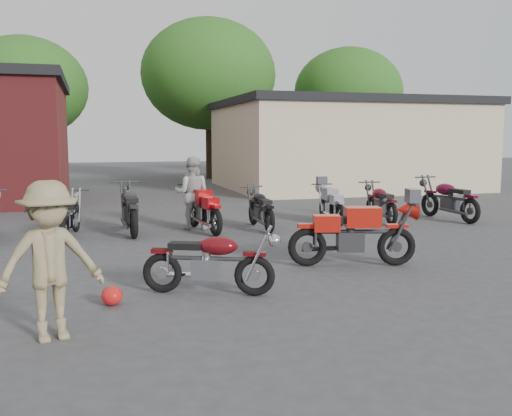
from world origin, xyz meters
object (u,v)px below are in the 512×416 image
object	(u,v)px
row_bike_7	(381,201)
person_tan	(50,261)
person_light	(192,193)
row_bike_6	(331,202)
row_bike_3	(130,206)
row_bike_4	(204,206)
row_bike_5	(261,207)
sportbike	(355,231)
helmet	(112,296)
row_bike_2	(70,212)
row_bike_8	(448,197)
vintage_motorcycle	(210,258)

from	to	relation	value
row_bike_7	person_tan	bearing A→B (deg)	138.46
person_light	row_bike_6	bearing A→B (deg)	-161.55
row_bike_3	row_bike_6	distance (m)	5.08
row_bike_3	row_bike_4	distance (m)	1.68
row_bike_4	row_bike_6	xyz separation A→B (m)	(3.41, 0.45, -0.06)
row_bike_5	sportbike	bearing A→B (deg)	-174.71
row_bike_3	row_bike_6	xyz separation A→B (m)	(5.08, 0.21, -0.10)
helmet	row_bike_2	bearing A→B (deg)	96.76
row_bike_7	sportbike	bearing A→B (deg)	153.51
person_light	row_bike_5	bearing A→B (deg)	-177.23
row_bike_8	sportbike	bearing A→B (deg)	125.21
sportbike	row_bike_2	distance (m)	6.45
row_bike_2	row_bike_4	bearing A→B (deg)	-83.79
helmet	person_light	bearing A→B (deg)	70.48
vintage_motorcycle	sportbike	xyz separation A→B (m)	(2.70, 1.06, 0.08)
person_tan	person_light	bearing A→B (deg)	52.97
row_bike_6	row_bike_7	size ratio (longest dim) A/B	0.96
row_bike_3	row_bike_7	bearing A→B (deg)	-91.99
row_bike_7	row_bike_4	bearing A→B (deg)	99.40
row_bike_3	person_light	bearing A→B (deg)	-86.14
vintage_motorcycle	row_bike_8	xyz separation A→B (m)	(7.54, 5.38, 0.09)
helmet	row_bike_7	bearing A→B (deg)	39.36
row_bike_6	row_bike_2	bearing A→B (deg)	98.68
person_light	row_bike_5	distance (m)	1.66
vintage_motorcycle	row_bike_2	world-z (taller)	row_bike_2
row_bike_3	row_bike_5	bearing A→B (deg)	-96.84
sportbike	person_light	bearing A→B (deg)	127.31
row_bike_5	row_bike_7	size ratio (longest dim) A/B	0.98
vintage_motorcycle	row_bike_7	size ratio (longest dim) A/B	0.96
sportbike	row_bike_2	xyz separation A→B (m)	(-4.71, 4.41, -0.07)
row_bike_3	person_tan	bearing A→B (deg)	167.59
vintage_motorcycle	helmet	world-z (taller)	vintage_motorcycle
vintage_motorcycle	row_bike_8	bearing A→B (deg)	59.32
helmet	row_bike_5	distance (m)	6.60
person_tan	row_bike_6	world-z (taller)	person_tan
row_bike_4	sportbike	bearing A→B (deg)	-166.55
person_tan	row_bike_8	distance (m)	11.63
sportbike	person_light	xyz separation A→B (m)	(-1.95, 4.68, 0.25)
row_bike_6	helmet	bearing A→B (deg)	141.94
row_bike_5	person_light	bearing A→B (deg)	75.49
sportbike	person_tan	distance (m)	5.26
helmet	row_bike_5	bearing A→B (deg)	56.26
row_bike_2	row_bike_5	world-z (taller)	row_bike_2
helmet	person_light	size ratio (longest dim) A/B	0.16
sportbike	row_bike_6	bearing A→B (deg)	85.46
person_light	row_bike_8	size ratio (longest dim) A/B	0.82
row_bike_6	row_bike_8	world-z (taller)	row_bike_8
helmet	row_bike_7	distance (m)	9.05
person_light	row_bike_7	xyz separation A→B (m)	(4.90, -0.16, -0.32)
person_light	row_bike_4	bearing A→B (deg)	133.94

